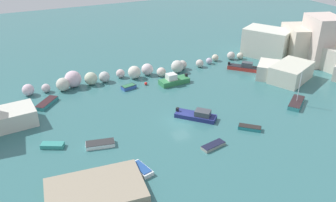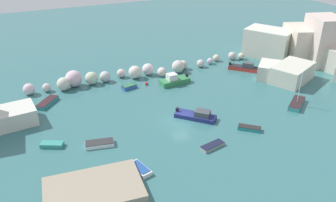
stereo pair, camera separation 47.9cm
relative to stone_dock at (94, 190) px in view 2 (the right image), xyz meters
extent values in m
plane|color=#356B6D|center=(14.64, 9.57, -0.44)|extent=(160.00, 160.00, 0.00)
cube|color=beige|center=(-7.28, 18.10, 0.73)|extent=(7.51, 5.12, 2.33)
cube|color=beige|center=(36.46, 15.76, 0.89)|extent=(7.85, 7.86, 2.64)
cube|color=beige|center=(49.12, 18.23, 4.16)|extent=(7.12, 8.09, 9.19)
cube|color=beige|center=(38.26, 13.83, 1.05)|extent=(9.36, 7.83, 2.98)
cube|color=beige|center=(48.93, 21.37, 2.83)|extent=(10.74, 10.15, 6.54)
cube|color=beige|center=(51.95, 23.89, 1.91)|extent=(7.06, 9.38, 4.69)
cube|color=silver|center=(42.37, 25.73, 2.41)|extent=(9.39, 10.45, 5.69)
sphere|color=silver|center=(-3.90, 26.97, 0.50)|extent=(1.87, 1.87, 1.87)
sphere|color=beige|center=(-1.20, 26.99, 0.26)|extent=(1.40, 1.40, 1.40)
sphere|color=beige|center=(1.46, 26.38, 0.66)|extent=(2.19, 2.19, 2.19)
sphere|color=silver|center=(3.30, 27.17, 0.96)|extent=(2.80, 2.80, 2.80)
sphere|color=beige|center=(6.21, 26.85, 0.66)|extent=(2.18, 2.18, 2.18)
sphere|color=silver|center=(8.56, 26.90, 0.50)|extent=(1.88, 1.88, 1.88)
sphere|color=beige|center=(11.67, 27.56, 0.34)|extent=(1.55, 1.55, 1.55)
sphere|color=silver|center=(13.82, 26.21, 0.70)|extent=(2.27, 2.27, 2.27)
sphere|color=silver|center=(16.47, 26.68, 0.63)|extent=(2.13, 2.13, 2.13)
sphere|color=beige|center=(18.48, 24.99, 0.40)|extent=(1.67, 1.67, 1.67)
sphere|color=beige|center=(21.92, 25.45, 0.71)|extent=(2.30, 2.30, 2.30)
sphere|color=beige|center=(23.51, 26.51, 0.41)|extent=(1.69, 1.69, 1.69)
sphere|color=beige|center=(26.99, 26.05, 0.30)|extent=(1.48, 1.48, 1.48)
sphere|color=silver|center=(29.50, 26.74, 0.17)|extent=(1.20, 1.20, 1.20)
sphere|color=beige|center=(31.42, 27.59, 0.24)|extent=(1.35, 1.35, 1.35)
sphere|color=beige|center=(34.79, 27.01, 0.36)|extent=(1.59, 1.59, 1.59)
sphere|color=beige|center=(36.58, 26.39, 0.23)|extent=(1.34, 1.34, 1.34)
cube|color=gray|center=(0.00, 0.00, 0.00)|extent=(10.39, 7.17, 0.87)
sphere|color=red|center=(14.57, 22.67, -0.17)|extent=(0.54, 0.54, 0.54)
cube|color=white|center=(2.68, 8.14, -0.19)|extent=(3.75, 2.15, 0.50)
cube|color=#2D2D2F|center=(2.68, 8.14, 0.09)|extent=(3.67, 2.10, 0.06)
cube|color=navy|center=(16.76, 9.20, -0.13)|extent=(5.38, 5.46, 0.62)
cube|color=#3F444C|center=(17.47, 8.47, 0.57)|extent=(2.54, 2.55, 0.78)
cube|color=black|center=(14.86, 11.16, 0.43)|extent=(0.57, 0.56, 0.50)
cube|color=teal|center=(32.58, 6.26, -0.14)|extent=(4.80, 4.15, 0.60)
cube|color=#2C1F21|center=(32.58, 6.26, 0.19)|extent=(4.70, 4.07, 0.06)
cylinder|color=silver|center=(32.58, 6.26, 2.59)|extent=(0.10, 0.10, 4.85)
cube|color=teal|center=(-1.77, 22.33, -0.17)|extent=(3.85, 4.19, 0.52)
cube|color=#321B1F|center=(-1.77, 22.33, 0.12)|extent=(3.78, 4.10, 0.06)
cube|color=teal|center=(21.86, 3.49, -0.21)|extent=(2.96, 2.79, 0.45)
cube|color=black|center=(21.86, 3.49, 0.04)|extent=(2.90, 2.74, 0.06)
cube|color=white|center=(5.54, 1.42, -0.19)|extent=(1.99, 3.23, 0.49)
cube|color=#234C93|center=(5.54, 1.42, 0.10)|extent=(1.69, 2.74, 0.08)
cube|color=#32814A|center=(19.20, 21.18, 0.00)|extent=(5.24, 2.40, 0.86)
cube|color=silver|center=(18.64, 21.14, 0.94)|extent=(1.69, 1.57, 1.03)
cube|color=black|center=(21.60, 21.33, 0.68)|extent=(0.39, 0.46, 0.50)
cube|color=red|center=(33.68, 21.30, -0.10)|extent=(5.18, 5.23, 0.68)
cube|color=black|center=(33.68, 21.30, 0.27)|extent=(5.08, 5.13, 0.06)
cube|color=#3F444C|center=(34.16, 20.82, 0.69)|extent=(2.22, 2.23, 0.91)
cube|color=black|center=(31.78, 23.24, 0.49)|extent=(0.57, 0.57, 0.50)
cube|color=teal|center=(-2.71, 10.38, -0.17)|extent=(2.96, 2.22, 0.53)
cube|color=#335BB0|center=(11.42, 22.52, -0.17)|extent=(2.58, 1.71, 0.53)
cube|color=#1B262B|center=(11.42, 22.52, 0.12)|extent=(2.52, 1.67, 0.06)
cube|color=#2D7047|center=(11.42, 22.52, 0.13)|extent=(2.19, 1.45, 0.08)
cube|color=gray|center=(15.27, 2.02, -0.25)|extent=(3.35, 1.75, 0.37)
cube|color=#191C35|center=(15.27, 2.02, -0.03)|extent=(3.28, 1.71, 0.06)
camera|label=1|loc=(-4.84, -27.86, 24.30)|focal=37.20mm
camera|label=2|loc=(-4.40, -28.06, 24.30)|focal=37.20mm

